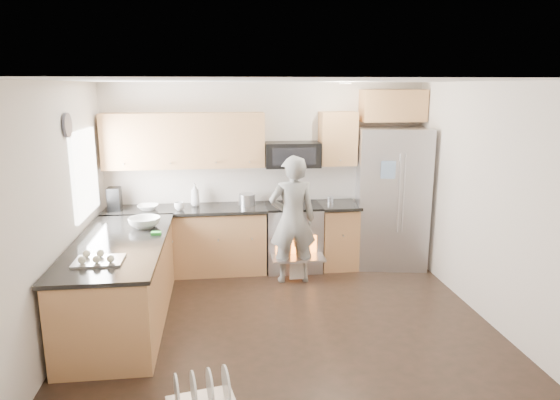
{
  "coord_description": "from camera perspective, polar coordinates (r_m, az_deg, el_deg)",
  "views": [
    {
      "loc": [
        -0.65,
        -5.02,
        2.55
      ],
      "look_at": [
        0.02,
        0.5,
        1.28
      ],
      "focal_mm": 32.0,
      "sensor_mm": 36.0,
      "label": 1
    }
  ],
  "objects": [
    {
      "name": "ground",
      "position": [
        5.66,
        0.4,
        -13.84
      ],
      "size": [
        4.5,
        4.5,
        0.0
      ],
      "primitive_type": "plane",
      "color": "black",
      "rests_on": "ground"
    },
    {
      "name": "room_shell",
      "position": [
        5.15,
        -0.0,
        3.12
      ],
      "size": [
        4.54,
        4.04,
        2.62
      ],
      "color": "silver",
      "rests_on": "ground"
    },
    {
      "name": "back_cabinet_run",
      "position": [
        6.95,
        -6.23,
        -0.36
      ],
      "size": [
        4.45,
        0.64,
        2.5
      ],
      "color": "#BD834B",
      "rests_on": "ground"
    },
    {
      "name": "peninsula",
      "position": [
        5.77,
        -17.65,
        -8.9
      ],
      "size": [
        0.96,
        2.36,
        1.04
      ],
      "color": "#BD834B",
      "rests_on": "ground"
    },
    {
      "name": "stove_range",
      "position": [
        7.04,
        1.48,
        -2.53
      ],
      "size": [
        0.76,
        0.97,
        1.79
      ],
      "color": "#B7B7BC",
      "rests_on": "ground"
    },
    {
      "name": "refrigerator",
      "position": [
        7.31,
        12.57,
        0.3
      ],
      "size": [
        1.09,
        0.91,
        1.99
      ],
      "rotation": [
        0.0,
        0.0,
        -0.17
      ],
      "color": "#B7B7BC",
      "rests_on": "ground"
    },
    {
      "name": "person",
      "position": [
        6.51,
        1.44,
        -2.26
      ],
      "size": [
        0.63,
        0.43,
        1.69
      ],
      "primitive_type": "imported",
      "rotation": [
        0.0,
        0.0,
        3.18
      ],
      "color": "gray",
      "rests_on": "ground"
    },
    {
      "name": "dish_rack",
      "position": [
        4.36,
        -8.89,
        -21.55
      ],
      "size": [
        0.63,
        0.54,
        0.34
      ],
      "rotation": [
        0.0,
        0.0,
        0.2
      ],
      "color": "#B7B7BC",
      "rests_on": "ground"
    }
  ]
}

